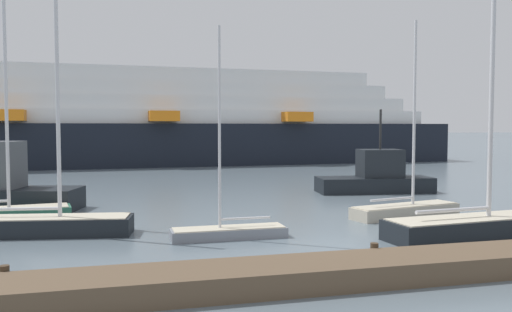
{
  "coord_description": "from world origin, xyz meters",
  "views": [
    {
      "loc": [
        -7.27,
        -17.02,
        4.21
      ],
      "look_at": [
        0.0,
        11.05,
        2.58
      ],
      "focal_mm": 37.12,
      "sensor_mm": 36.0,
      "label": 1
    }
  ],
  "objects_px": {
    "sailboat_2": "(229,229)",
    "fishing_boat_0": "(376,177)",
    "sailboat_1": "(406,207)",
    "sailboat_3": "(476,220)",
    "cruise_ship": "(89,122)",
    "sailboat_4": "(47,222)"
  },
  "relations": [
    {
      "from": "sailboat_1",
      "to": "cruise_ship",
      "type": "distance_m",
      "value": 41.16
    },
    {
      "from": "sailboat_3",
      "to": "cruise_ship",
      "type": "bearing_deg",
      "value": 105.76
    },
    {
      "from": "sailboat_1",
      "to": "sailboat_3",
      "type": "height_order",
      "value": "sailboat_3"
    },
    {
      "from": "fishing_boat_0",
      "to": "cruise_ship",
      "type": "relative_size",
      "value": 0.09
    },
    {
      "from": "sailboat_1",
      "to": "sailboat_4",
      "type": "distance_m",
      "value": 15.63
    },
    {
      "from": "sailboat_2",
      "to": "sailboat_3",
      "type": "distance_m",
      "value": 9.4
    },
    {
      "from": "sailboat_1",
      "to": "sailboat_4",
      "type": "height_order",
      "value": "sailboat_4"
    },
    {
      "from": "sailboat_1",
      "to": "sailboat_3",
      "type": "distance_m",
      "value": 4.78
    },
    {
      "from": "sailboat_1",
      "to": "sailboat_4",
      "type": "xyz_separation_m",
      "value": [
        -15.63,
        -0.25,
        0.05
      ]
    },
    {
      "from": "sailboat_2",
      "to": "fishing_boat_0",
      "type": "xyz_separation_m",
      "value": [
        11.92,
        11.28,
        0.59
      ]
    },
    {
      "from": "cruise_ship",
      "to": "sailboat_1",
      "type": "bearing_deg",
      "value": -69.27
    },
    {
      "from": "sailboat_2",
      "to": "cruise_ship",
      "type": "relative_size",
      "value": 0.1
    },
    {
      "from": "cruise_ship",
      "to": "sailboat_2",
      "type": "bearing_deg",
      "value": -82.29
    },
    {
      "from": "sailboat_1",
      "to": "fishing_boat_0",
      "type": "distance_m",
      "value": 9.25
    },
    {
      "from": "sailboat_4",
      "to": "sailboat_1",
      "type": "bearing_deg",
      "value": 10.0
    },
    {
      "from": "sailboat_2",
      "to": "fishing_boat_0",
      "type": "height_order",
      "value": "sailboat_2"
    },
    {
      "from": "sailboat_1",
      "to": "sailboat_2",
      "type": "relative_size",
      "value": 1.15
    },
    {
      "from": "sailboat_1",
      "to": "fishing_boat_0",
      "type": "xyz_separation_m",
      "value": [
        3.0,
        8.74,
        0.51
      ]
    },
    {
      "from": "sailboat_2",
      "to": "sailboat_3",
      "type": "height_order",
      "value": "sailboat_3"
    },
    {
      "from": "sailboat_2",
      "to": "fishing_boat_0",
      "type": "relative_size",
      "value": 1.05
    },
    {
      "from": "sailboat_3",
      "to": "sailboat_4",
      "type": "height_order",
      "value": "sailboat_3"
    },
    {
      "from": "sailboat_2",
      "to": "sailboat_4",
      "type": "xyz_separation_m",
      "value": [
        -6.71,
        2.28,
        0.14
      ]
    }
  ]
}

